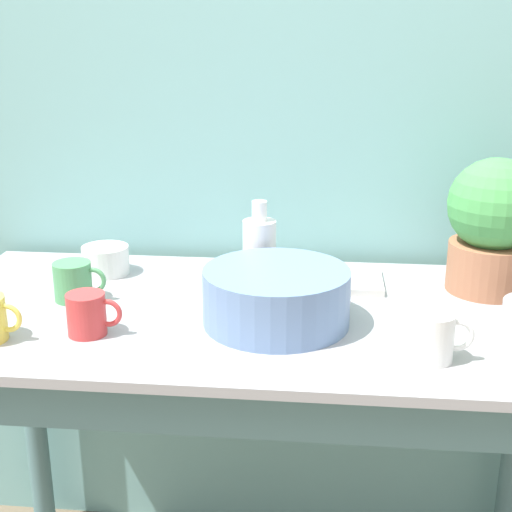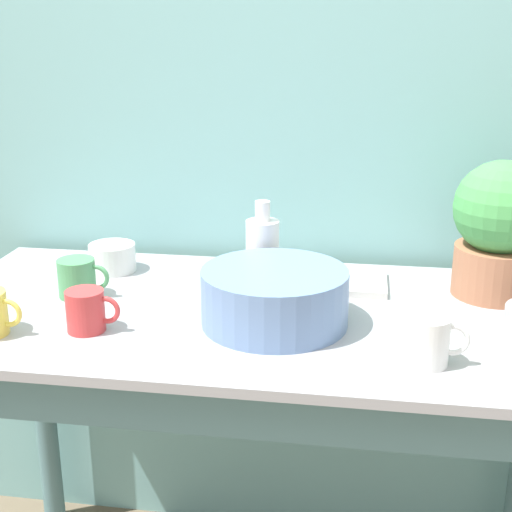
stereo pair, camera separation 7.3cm
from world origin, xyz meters
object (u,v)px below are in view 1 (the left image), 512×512
potted_plant (493,224)px  bowl_small_enamel_white (106,260)px  mug_green (74,281)px  bottle_tall (259,253)px  bowl_wash_large (276,297)px  mug_white (433,337)px  mug_red (88,314)px  tray_board (337,280)px

potted_plant → bowl_small_enamel_white: size_ratio=2.69×
mug_green → bottle_tall: bearing=15.8°
bowl_wash_large → mug_white: (0.29, -0.14, -0.01)m
mug_green → mug_red: size_ratio=1.06×
mug_white → bowl_small_enamel_white: bearing=151.4°
bottle_tall → mug_white: size_ratio=1.78×
potted_plant → bowl_wash_large: bearing=-153.1°
potted_plant → mug_white: bearing=-114.7°
potted_plant → bowl_wash_large: potted_plant is taller
potted_plant → mug_red: bearing=-158.4°
mug_green → mug_red: 0.19m
bottle_tall → mug_green: bearing=-164.2°
mug_green → mug_white: (0.74, -0.22, 0.00)m
potted_plant → mug_red: potted_plant is taller
bowl_wash_large → bowl_small_enamel_white: 0.50m
tray_board → mug_white: bearing=-66.4°
potted_plant → mug_white: 0.42m
potted_plant → tray_board: bearing=178.2°
mug_white → potted_plant: bearing=65.3°
bowl_wash_large → mug_green: 0.45m
potted_plant → bowl_small_enamel_white: (-0.89, 0.02, -0.12)m
bowl_small_enamel_white → mug_green: bearing=-95.3°
potted_plant → tray_board: size_ratio=1.45×
mug_red → tray_board: size_ratio=0.52×
mug_red → mug_white: bearing=-4.0°
bowl_wash_large → bottle_tall: size_ratio=1.44×
bottle_tall → mug_green: 0.41m
mug_green → bowl_wash_large: bearing=-10.5°
bottle_tall → mug_green: bottle_tall is taller
mug_red → mug_green: bearing=117.1°
bowl_wash_large → tray_board: 0.28m
potted_plant → mug_green: (-0.91, -0.15, -0.11)m
bowl_wash_large → bottle_tall: bearing=105.2°
potted_plant → bowl_wash_large: size_ratio=1.03×
mug_white → mug_red: 0.65m
bowl_wash_large → tray_board: bearing=63.1°
bowl_wash_large → tray_board: bowl_wash_large is taller
bowl_wash_large → mug_red: size_ratio=2.70×
mug_white → tray_board: (-0.17, 0.38, -0.04)m
bottle_tall → mug_red: 0.42m
potted_plant → mug_green: size_ratio=2.61×
mug_white → tray_board: 0.42m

